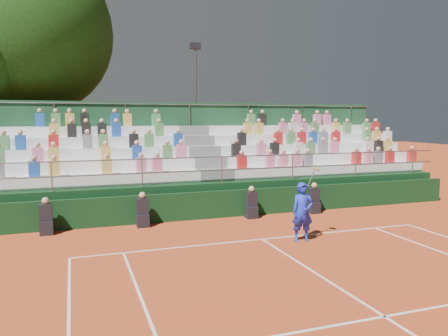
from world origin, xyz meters
name	(u,v)px	position (x,y,z in m)	size (l,w,h in m)	color
ground	(262,239)	(0.00, 0.00, 0.00)	(90.00, 90.00, 0.00)	#C24820
courtside_wall	(227,204)	(0.00, 3.20, 0.50)	(20.00, 0.15, 1.00)	black
line_officials	(197,209)	(-1.28, 2.75, 0.48)	(9.99, 0.40, 1.19)	black
grandstand	(202,177)	(0.00, 6.43, 1.08)	(20.00, 5.20, 4.40)	black
tennis_player	(303,212)	(1.06, -0.54, 0.89)	(0.89, 0.56, 2.22)	#1B2FCC
tree_east	(27,32)	(-7.20, 12.21, 7.86)	(8.23, 8.23, 11.99)	#332012
floodlight_mast	(196,102)	(1.37, 12.32, 4.59)	(0.60, 0.25, 7.85)	gray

